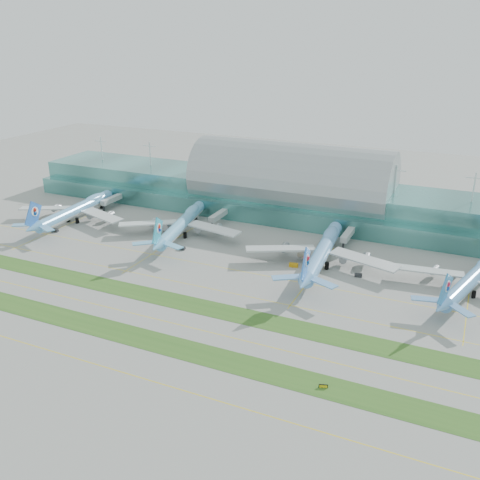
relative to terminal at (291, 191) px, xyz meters
The scene contains 19 objects.
ground 129.58m from the terminal, 90.00° to the right, with size 700.00×700.00×0.00m, color gray.
terminal is the anchor object (origin of this frame).
grass_strip_near 157.43m from the terminal, 90.00° to the right, with size 420.00×12.00×0.08m, color #2D591E.
grass_strip_far 127.58m from the terminal, 90.00° to the right, with size 420.00×12.00×0.08m, color #2D591E.
taxiline_a 177.36m from the terminal, 90.00° to the right, with size 420.00×0.35×0.01m, color yellow.
taxiline_b 143.50m from the terminal, 90.00° to the right, with size 420.00×0.35×0.01m, color yellow.
taxiline_c 111.70m from the terminal, 90.01° to the right, with size 420.00×0.35×0.01m, color yellow.
taxiline_d 89.92m from the terminal, 90.01° to the right, with size 420.00×0.35×0.01m, color yellow.
airliner_a 127.13m from the terminal, 150.17° to the right, with size 70.13×79.78×21.95m.
airliner_b 72.17m from the terminal, 125.53° to the right, with size 68.15×78.34×21.70m.
airliner_c 76.63m from the terminal, 59.07° to the right, with size 73.69×83.95×23.09m.
airliner_d 125.26m from the terminal, 32.79° to the right, with size 62.93×72.82×20.43m.
gse_a 144.37m from the terminal, 148.97° to the right, with size 3.59×1.83×1.58m, color #E7A10D.
gse_b 137.74m from the terminal, 142.17° to the right, with size 3.58×1.93×1.73m, color black.
gse_c 83.87m from the terminal, 112.22° to the right, with size 3.39×1.66×1.33m, color black.
gse_d 84.75m from the terminal, 111.77° to the right, with size 3.34×1.72×1.32m, color black.
gse_e 80.26m from the terminal, 69.32° to the right, with size 4.16×1.87×1.81m, color #C3860B.
gse_f 93.79m from the terminal, 51.11° to the right, with size 3.34×1.75×1.46m, color black.
taxiway_sign_east 171.58m from the terminal, 67.06° to the right, with size 2.84×1.16×1.23m.
Camera 1 is at (100.36, -165.58, 103.88)m, focal length 40.00 mm.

